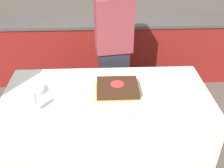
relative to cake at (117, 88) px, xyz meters
name	(u,v)px	position (x,y,z in m)	size (l,w,h in m)	color
ground_plane	(107,148)	(-0.10, -0.03, -0.78)	(14.00, 14.00, 0.00)	brown
back_counter	(104,49)	(-0.10, 1.53, -0.32)	(4.40, 0.58, 0.92)	maroon
dining_table	(107,123)	(-0.10, -0.03, -0.41)	(1.97, 0.97, 0.74)	white
cake	(117,88)	(0.00, 0.00, 0.00)	(0.43, 0.34, 0.08)	gold
plate_stack	(32,91)	(-0.81, 0.00, -0.01)	(0.22, 0.22, 0.06)	white
wine_glass	(34,100)	(-0.72, -0.29, 0.09)	(0.06, 0.06, 0.20)	white
side_plate_near_cake	(111,75)	(-0.04, 0.31, -0.04)	(0.18, 0.18, 0.00)	white
utensil_pile	(126,115)	(0.05, -0.38, -0.03)	(0.13, 0.10, 0.02)	white
person_cutting_cake	(114,48)	(0.00, 0.68, 0.10)	(0.43, 0.26, 1.67)	#282833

